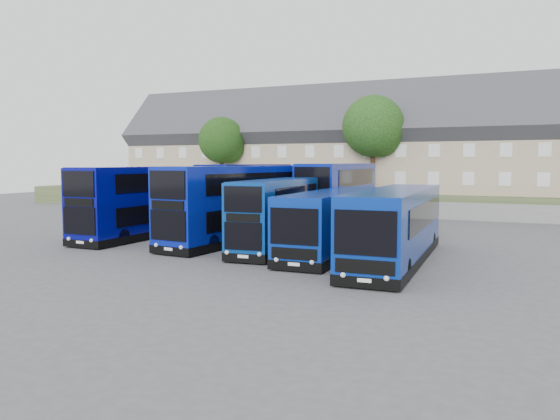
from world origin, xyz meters
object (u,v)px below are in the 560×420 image
(dd_front_mid, at_px, (232,205))
(coach_east_a, at_px, (334,222))
(tree_west, at_px, (223,142))
(dd_front_left, at_px, (144,203))
(tree_mid, at_px, (375,129))

(dd_front_mid, relative_size, coach_east_a, 0.96)
(coach_east_a, distance_m, tree_west, 29.55)
(dd_front_mid, relative_size, tree_west, 1.56)
(tree_west, bearing_deg, dd_front_mid, -58.87)
(dd_front_left, xyz_separation_m, tree_mid, (10.08, 21.26, 5.80))
(dd_front_left, bearing_deg, tree_mid, 65.04)
(dd_front_mid, xyz_separation_m, coach_east_a, (6.91, -0.94, -0.64))
(dd_front_mid, xyz_separation_m, tree_mid, (3.51, 21.18, 5.77))
(coach_east_a, relative_size, tree_west, 1.62)
(dd_front_left, height_order, tree_west, tree_west)
(coach_east_a, xyz_separation_m, tree_mid, (-3.40, 22.13, 6.41))
(dd_front_mid, bearing_deg, coach_east_a, -2.23)
(dd_front_mid, bearing_deg, tree_west, 126.67)
(dd_front_mid, xyz_separation_m, tree_west, (-12.49, 20.68, 4.76))
(dd_front_left, bearing_deg, coach_east_a, -3.28)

